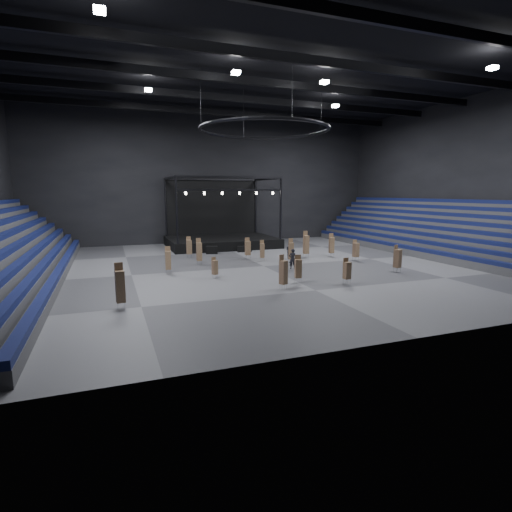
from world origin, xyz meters
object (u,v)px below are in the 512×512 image
object	(u,v)px
chair_stack_9	(332,245)
chair_stack_1	(215,267)
chair_stack_3	(397,258)
chair_stack_5	(283,272)
chair_stack_7	(298,268)
chair_stack_10	(168,260)
flight_case_right	(247,249)
chair_stack_6	(262,250)
crew_member	(290,250)
chair_stack_14	(199,251)
flight_case_left	(212,250)
chair_stack_2	(356,250)
chair_stack_11	(291,251)
stage	(220,235)
chair_stack_0	(248,248)
chair_stack_4	(347,270)
chair_stack_8	(306,244)
man_center	(293,259)
chair_stack_12	(120,286)
chair_stack_13	(189,247)
flight_case_mid	(242,249)

from	to	relation	value
chair_stack_9	chair_stack_1	bearing A→B (deg)	-144.23
chair_stack_3	chair_stack_5	size ratio (longest dim) A/B	0.95
chair_stack_7	chair_stack_10	world-z (taller)	chair_stack_10
flight_case_right	chair_stack_6	world-z (taller)	chair_stack_6
crew_member	chair_stack_14	bearing A→B (deg)	67.86
flight_case_left	chair_stack_2	bearing A→B (deg)	-37.69
chair_stack_5	crew_member	bearing A→B (deg)	39.52
chair_stack_3	chair_stack_6	xyz separation A→B (m)	(-9.30, 9.90, -0.16)
chair_stack_11	crew_member	world-z (taller)	chair_stack_11
stage	chair_stack_11	size ratio (longest dim) A/B	5.48
chair_stack_3	chair_stack_7	distance (m)	10.38
flight_case_right	flight_case_left	bearing A→B (deg)	-178.57
chair_stack_0	chair_stack_2	bearing A→B (deg)	-24.13
chair_stack_4	chair_stack_8	distance (m)	13.08
flight_case_left	chair_stack_14	world-z (taller)	chair_stack_14
chair_stack_11	man_center	bearing A→B (deg)	-102.54
chair_stack_1	chair_stack_12	distance (m)	10.24
chair_stack_8	chair_stack_12	distance (m)	24.31
chair_stack_1	chair_stack_6	xyz separation A→B (m)	(6.89, 6.65, 0.18)
chair_stack_7	chair_stack_13	size ratio (longest dim) A/B	0.95
flight_case_right	chair_stack_5	size ratio (longest dim) A/B	0.40
flight_case_right	chair_stack_10	xyz separation A→B (m)	(-10.98, -10.21, 0.94)
chair_stack_12	chair_stack_14	distance (m)	15.63
chair_stack_10	crew_member	xyz separation A→B (m)	(13.72, 3.87, -0.39)
chair_stack_6	chair_stack_12	bearing A→B (deg)	-125.67
flight_case_mid	chair_stack_6	xyz separation A→B (m)	(-0.02, -6.91, 0.80)
flight_case_mid	chair_stack_10	bearing A→B (deg)	-135.14
chair_stack_0	man_center	bearing A→B (deg)	-71.09
chair_stack_6	crew_member	size ratio (longest dim) A/B	1.25
chair_stack_0	chair_stack_7	xyz separation A→B (m)	(-0.04, -12.37, -0.04)
chair_stack_1	chair_stack_14	xyz separation A→B (m)	(0.17, 6.80, 0.39)
flight_case_left	chair_stack_0	world-z (taller)	chair_stack_0
flight_case_right	man_center	xyz separation A→B (m)	(0.38, -12.05, 0.63)
chair_stack_8	chair_stack_9	bearing A→B (deg)	-8.93
stage	chair_stack_9	size ratio (longest dim) A/B	5.30
chair_stack_3	chair_stack_13	size ratio (longest dim) A/B	1.05
stage	chair_stack_4	size ratio (longest dim) A/B	6.70
chair_stack_0	flight_case_left	bearing A→B (deg)	121.23
flight_case_left	flight_case_mid	bearing A→B (deg)	2.54
chair_stack_5	man_center	distance (m)	8.07
chair_stack_6	chair_stack_14	bearing A→B (deg)	-169.26
flight_case_left	flight_case_right	world-z (taller)	flight_case_left
stage	chair_stack_2	world-z (taller)	stage
man_center	crew_member	bearing A→B (deg)	-92.50
chair_stack_13	man_center	xyz separation A→B (m)	(7.93, -9.85, -0.29)
chair_stack_9	chair_stack_14	world-z (taller)	chair_stack_14
crew_member	stage	bearing A→B (deg)	-5.57
flight_case_right	man_center	bearing A→B (deg)	-88.20
flight_case_mid	chair_stack_12	size ratio (longest dim) A/B	0.37
chair_stack_1	chair_stack_10	xyz separation A→B (m)	(-3.40, 3.30, 0.30)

